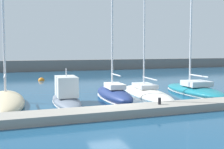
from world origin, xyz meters
name	(u,v)px	position (x,y,z in m)	size (l,w,h in m)	color
ground_plane	(109,110)	(0.00, 0.00, 0.00)	(120.00, 120.00, 0.00)	navy
dock_pier	(119,112)	(0.00, -1.79, 0.25)	(26.50, 2.04, 0.50)	gray
breakwater_seawall	(38,66)	(0.00, 38.72, 1.03)	(108.00, 2.04, 2.05)	slate
sailboat_sand_second	(5,99)	(-6.42, 4.36, 0.41)	(2.92, 8.87, 19.52)	beige
motorboat_slate_third	(66,96)	(-2.12, 3.51, 0.54)	(2.41, 7.22, 2.88)	slate
sailboat_navy_fourth	(114,93)	(2.03, 4.31, 0.43)	(2.75, 7.95, 12.07)	navy
sailboat_ivory_fifth	(146,92)	(5.57, 5.36, 0.25)	(3.74, 10.52, 22.46)	silver
sailboat_teal_sixth	(194,88)	(10.19, 4.59, 0.43)	(3.74, 9.22, 18.73)	#19707F
mooring_buoy_orange	(41,81)	(-1.71, 20.87, 0.00)	(0.83, 0.83, 0.83)	orange
dock_bollard	(160,101)	(2.86, -1.79, 0.72)	(0.20, 0.20, 0.44)	black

